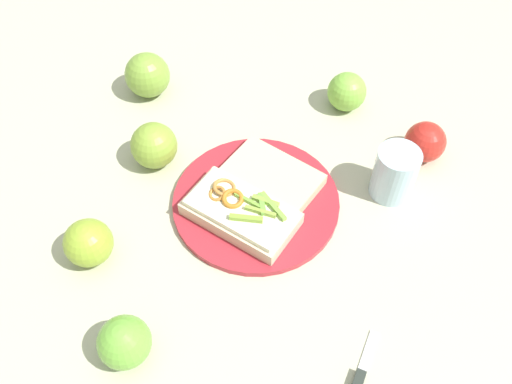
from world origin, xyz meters
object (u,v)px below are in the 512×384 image
apple_4 (88,243)px  knife (358,383)px  sandwich (241,211)px  bread_slice_side (271,178)px  apple_5 (154,146)px  apple_0 (147,75)px  apple_1 (347,92)px  plate (256,202)px  apple_3 (425,142)px  apple_2 (124,342)px  drinking_glass (395,173)px

apple_4 → knife: 0.42m
sandwich → bread_slice_side: sandwich is taller
apple_5 → apple_0: bearing=-163.4°
apple_1 → apple_4: size_ratio=0.98×
plate → sandwich: (0.04, -0.02, 0.02)m
apple_1 → apple_3: bearing=50.4°
apple_2 → sandwich: bearing=151.8°
apple_5 → sandwich: bearing=55.4°
apple_3 → drinking_glass: drinking_glass is taller
bread_slice_side → apple_4: size_ratio=2.09×
sandwich → apple_0: 0.35m
sandwich → apple_2: bearing=88.9°
apple_1 → knife: size_ratio=0.59×
apple_0 → apple_1: apple_0 is taller
apple_5 → knife: bearing=44.6°
plate → knife: knife is taller
sandwich → apple_4: size_ratio=2.71×
drinking_glass → apple_0: bearing=-113.3°
apple_2 → apple_5: size_ratio=0.91×
apple_1 → apple_4: bearing=-45.4°
apple_1 → drinking_glass: bearing=21.4°
sandwich → apple_5: (-0.11, -0.16, 0.01)m
apple_3 → sandwich: bearing=-59.5°
apple_1 → plate: bearing=-29.8°
apple_1 → apple_0: bearing=-89.7°
apple_1 → knife: bearing=2.5°
sandwich → drinking_glass: drinking_glass is taller
plate → apple_0: size_ratio=3.21×
sandwich → drinking_glass: 0.25m
sandwich → apple_2: size_ratio=2.76×
apple_1 → sandwich: bearing=-29.5°
apple_2 → drinking_glass: (-0.31, 0.35, 0.01)m
apple_4 → knife: (0.15, 0.39, -0.03)m
bread_slice_side → apple_5: (-0.03, -0.20, 0.02)m
drinking_glass → knife: size_ratio=0.76×
plate → apple_4: bearing=-62.1°
apple_4 → apple_5: (-0.19, 0.05, 0.00)m
apple_4 → drinking_glass: 0.48m
apple_2 → apple_3: apple_2 is taller
apple_4 → apple_1: bearing=134.6°
apple_3 → bread_slice_side: bearing=-69.1°
apple_3 → apple_4: bearing=-62.9°
sandwich → apple_4: bearing=49.1°
apple_0 → knife: (0.51, 0.39, -0.04)m
apple_0 → knife: bearing=37.2°
apple_3 → apple_4: (0.25, -0.50, 0.00)m
apple_5 → knife: apple_5 is taller
bread_slice_side → apple_0: (-0.20, -0.25, 0.02)m
apple_1 → apple_5: size_ratio=0.91×
sandwich → apple_0: apple_0 is taller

